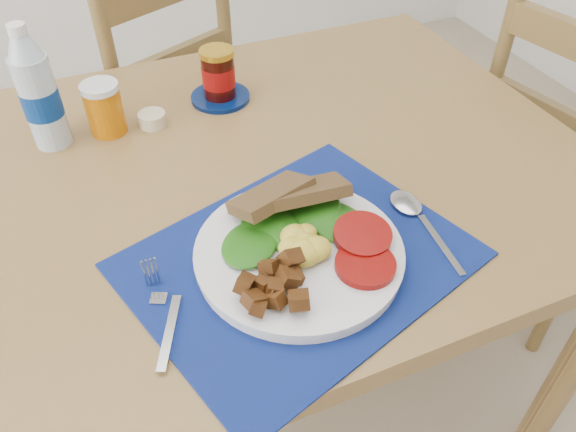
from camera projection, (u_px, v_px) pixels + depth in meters
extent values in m
cube|color=brown|center=(197.00, 187.00, 0.97)|extent=(1.40, 0.90, 0.04)
cylinder|color=brown|center=(574.00, 363.00, 1.14)|extent=(0.06, 0.06, 0.71)
cylinder|color=brown|center=(381.00, 154.00, 1.67)|extent=(0.06, 0.06, 0.71)
cube|color=brown|center=(149.00, 126.00, 1.67)|extent=(0.53, 0.52, 0.04)
cylinder|color=brown|center=(170.00, 140.00, 2.00)|extent=(0.04, 0.04, 0.40)
cylinder|color=brown|center=(85.00, 187.00, 1.81)|extent=(0.04, 0.04, 0.40)
cylinder|color=brown|center=(235.00, 179.00, 1.83)|extent=(0.04, 0.04, 0.40)
cylinder|color=brown|center=(149.00, 235.00, 1.64)|extent=(0.04, 0.04, 0.40)
cube|color=brown|center=(562.00, 183.00, 1.49)|extent=(0.45, 0.47, 0.04)
cylinder|color=brown|center=(525.00, 189.00, 1.80)|extent=(0.03, 0.03, 0.39)
cylinder|color=brown|center=(554.00, 303.00, 1.46)|extent=(0.03, 0.03, 0.39)
cylinder|color=brown|center=(455.00, 229.00, 1.67)|extent=(0.03, 0.03, 0.39)
cube|color=black|center=(299.00, 259.00, 0.82)|extent=(0.55, 0.48, 0.00)
cylinder|color=silver|center=(299.00, 254.00, 0.81)|extent=(0.30, 0.30, 0.02)
ellipsoid|color=gold|center=(304.00, 242.00, 0.79)|extent=(0.07, 0.06, 0.03)
cylinder|color=#9A0E05|center=(363.00, 251.00, 0.79)|extent=(0.08, 0.08, 0.01)
ellipsoid|color=#0B3506|center=(294.00, 225.00, 0.83)|extent=(0.16, 0.10, 0.01)
cube|color=brown|center=(289.00, 193.00, 0.84)|extent=(0.13, 0.09, 0.04)
cube|color=#B2B5BA|center=(169.00, 332.00, 0.72)|extent=(0.06, 0.11, 0.00)
cube|color=#B2B5BA|center=(155.00, 288.00, 0.77)|extent=(0.04, 0.06, 0.00)
cube|color=#B2B5BA|center=(441.00, 244.00, 0.83)|extent=(0.03, 0.13, 0.00)
ellipsoid|color=#B2B5BA|center=(406.00, 204.00, 0.90)|extent=(0.05, 0.06, 0.01)
cylinder|color=#ADBFCC|center=(42.00, 102.00, 0.98)|extent=(0.07, 0.07, 0.17)
cylinder|color=navy|center=(42.00, 102.00, 0.98)|extent=(0.07, 0.07, 0.05)
cone|color=#ADBFCC|center=(22.00, 46.00, 0.91)|extent=(0.06, 0.06, 0.04)
cylinder|color=white|center=(17.00, 29.00, 0.89)|extent=(0.03, 0.03, 0.02)
cylinder|color=#BE6105|center=(105.00, 110.00, 1.03)|extent=(0.07, 0.07, 0.09)
cylinder|color=beige|center=(152.00, 119.00, 1.07)|extent=(0.05, 0.05, 0.03)
cylinder|color=#041749|center=(221.00, 97.00, 1.15)|extent=(0.12, 0.12, 0.01)
cylinder|color=black|center=(219.00, 76.00, 1.11)|extent=(0.06, 0.06, 0.09)
cylinder|color=maroon|center=(218.00, 75.00, 1.11)|extent=(0.07, 0.07, 0.04)
cylinder|color=gold|center=(216.00, 52.00, 1.08)|extent=(0.07, 0.07, 0.01)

